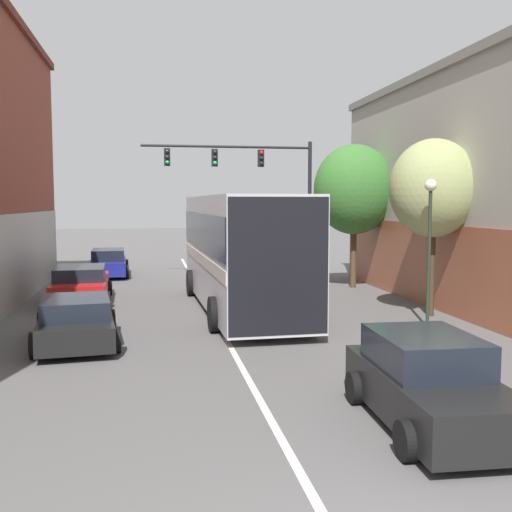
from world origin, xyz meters
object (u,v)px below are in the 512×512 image
parked_car_left_near (109,263)px  street_tree_near (434,189)px  hatchback_foreground (428,383)px  parked_car_left_far (81,285)px  traffic_signal_gantry (255,176)px  street_lamp (429,237)px  parked_car_left_mid (76,321)px  street_tree_far (354,190)px  bus (240,247)px

parked_car_left_near → street_tree_near: 16.79m
hatchback_foreground → parked_car_left_far: 14.97m
parked_car_left_far → traffic_signal_gantry: (7.40, 5.98, 4.19)m
parked_car_left_far → street_lamp: (10.32, -6.22, 1.98)m
traffic_signal_gantry → parked_car_left_mid: bearing=-118.4°
street_tree_near → hatchback_foreground: bearing=-116.4°
parked_car_left_far → street_tree_far: street_tree_far is taller
street_tree_far → street_tree_near: bearing=-87.3°
street_tree_near → street_lamp: bearing=-118.8°
traffic_signal_gantry → street_lamp: size_ratio=1.90×
bus → street_tree_far: 7.30m
bus → street_tree_near: street_tree_near is taller
bus → traffic_signal_gantry: size_ratio=1.34×
bus → parked_car_left_mid: 6.52m
parked_car_left_far → hatchback_foreground: bearing=-155.0°
parked_car_left_mid → street_lamp: street_lamp is taller
street_lamp → street_tree_near: 2.32m
traffic_signal_gantry → street_lamp: (2.91, -12.19, -2.21)m
parked_car_left_near → traffic_signal_gantry: 8.34m
parked_car_left_mid → street_tree_far: size_ratio=0.71×
parked_car_left_near → traffic_signal_gantry: (6.96, -1.87, 4.19)m
parked_car_left_mid → parked_car_left_far: size_ratio=0.91×
hatchback_foreground → street_tree_near: street_tree_near is taller
street_tree_near → bus: bearing=159.8°
bus → parked_car_left_near: 11.55m
parked_car_left_mid → street_tree_near: bearing=-85.4°
parked_car_left_mid → traffic_signal_gantry: traffic_signal_gantry is taller
hatchback_foreground → street_lamp: street_lamp is taller
traffic_signal_gantry → street_tree_far: 5.40m
parked_car_left_mid → parked_car_left_near: bearing=-5.4°
hatchback_foreground → traffic_signal_gantry: size_ratio=0.49×
bus → parked_car_left_far: 6.15m
parked_car_left_near → street_tree_near: (10.77, -12.43, 3.38)m
parked_car_left_far → street_tree_far: (10.90, 1.93, 3.48)m
parked_car_left_near → parked_car_left_far: parked_car_left_near is taller
street_tree_near → street_tree_far: size_ratio=0.93×
street_lamp → street_tree_near: bearing=61.2°
bus → street_tree_far: size_ratio=1.80×
parked_car_left_far → street_lamp: size_ratio=1.10×
parked_car_left_near → traffic_signal_gantry: bearing=-107.6°
parked_car_left_far → traffic_signal_gantry: traffic_signal_gantry is taller
parked_car_left_mid → street_tree_far: (10.29, 8.52, 3.53)m
street_tree_near → parked_car_left_mid: bearing=-169.3°
hatchback_foreground → parked_car_left_far: bearing=29.5°
parked_car_left_far → street_lamp: 12.21m
street_lamp → street_tree_near: size_ratio=0.76×
parked_car_left_far → parked_car_left_near: bearing=-5.6°
bus → parked_car_left_far: bus is taller
bus → traffic_signal_gantry: bearing=-14.9°
bus → street_tree_near: 6.44m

